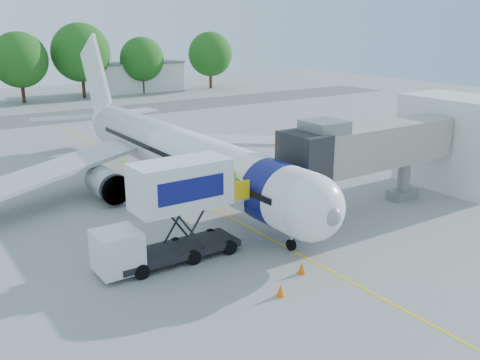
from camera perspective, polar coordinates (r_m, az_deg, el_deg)
ground at (r=38.02m, az=-3.67°, el=-2.60°), size 160.00×160.00×0.00m
guidance_line at (r=38.02m, az=-3.67°, el=-2.60°), size 0.15×70.00×0.01m
taxiway_strip at (r=76.25m, az=-20.07°, el=6.19°), size 120.00×10.00×0.01m
aircraft at (r=40.65m, az=-6.71°, el=2.92°), size 34.17×37.73×11.35m
jet_bridge at (r=36.38m, az=12.90°, el=3.25°), size 13.90×3.20×6.60m
terminal_stub at (r=44.69m, az=22.14°, el=3.77°), size 5.00×8.00×7.00m
catering_hiloader at (r=28.48m, az=-7.44°, el=-3.52°), size 8.50×2.44×5.50m
ground_tug at (r=28.38m, az=22.65°, el=-9.31°), size 3.50×2.05×1.34m
safety_cone_a at (r=27.99m, az=6.61°, el=-9.30°), size 0.41×0.41×0.66m
safety_cone_b at (r=25.78m, az=4.35°, el=-11.66°), size 0.40×0.40×0.63m
outbuilding_right at (r=101.76m, az=-10.98°, el=10.78°), size 16.40×7.40×5.30m
tree_d at (r=91.51m, az=-22.46°, el=11.76°), size 8.63×8.63×11.00m
tree_e at (r=94.42m, az=-16.62°, el=12.90°), size 9.64×9.64×12.29m
tree_f at (r=98.41m, az=-10.43°, el=12.56°), size 7.73×7.73×9.85m
tree_g at (r=104.23m, az=-3.19°, el=13.25°), size 8.29×8.29×10.57m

